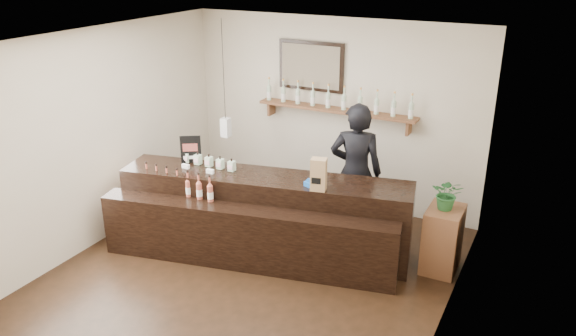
# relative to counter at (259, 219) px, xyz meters

# --- Properties ---
(ground) EXTENTS (5.00, 5.00, 0.00)m
(ground) POSITION_rel_counter_xyz_m (0.16, -0.56, -0.49)
(ground) COLOR black
(ground) RESTS_ON ground
(room_shell) EXTENTS (5.00, 5.00, 5.00)m
(room_shell) POSITION_rel_counter_xyz_m (0.16, -0.56, 1.22)
(room_shell) COLOR beige
(room_shell) RESTS_ON ground
(back_wall_decor) EXTENTS (2.66, 0.96, 1.69)m
(back_wall_decor) POSITION_rel_counter_xyz_m (-0.00, 1.81, 1.27)
(back_wall_decor) COLOR brown
(back_wall_decor) RESTS_ON ground
(counter) EXTENTS (3.75, 1.74, 1.20)m
(counter) POSITION_rel_counter_xyz_m (0.00, 0.00, 0.00)
(counter) COLOR black
(counter) RESTS_ON ground
(promo_sign) EXTENTS (0.24, 0.16, 0.38)m
(promo_sign) POSITION_rel_counter_xyz_m (-1.07, 0.09, 0.74)
(promo_sign) COLOR black
(promo_sign) RESTS_ON counter
(paper_bag) EXTENTS (0.20, 0.17, 0.39)m
(paper_bag) POSITION_rel_counter_xyz_m (0.78, 0.05, 0.74)
(paper_bag) COLOR olive
(paper_bag) RESTS_ON counter
(tape_dispenser) EXTENTS (0.14, 0.08, 0.11)m
(tape_dispenser) POSITION_rel_counter_xyz_m (0.65, 0.07, 0.59)
(tape_dispenser) COLOR blue
(tape_dispenser) RESTS_ON counter
(side_cabinet) EXTENTS (0.41, 0.56, 0.81)m
(side_cabinet) POSITION_rel_counter_xyz_m (2.16, 0.69, -0.08)
(side_cabinet) COLOR brown
(side_cabinet) RESTS_ON ground
(potted_plant) EXTENTS (0.38, 0.34, 0.39)m
(potted_plant) POSITION_rel_counter_xyz_m (2.16, 0.69, 0.52)
(potted_plant) COLOR #255D2A
(potted_plant) RESTS_ON side_cabinet
(shopkeeper) EXTENTS (0.88, 0.69, 2.12)m
(shopkeeper) POSITION_rel_counter_xyz_m (0.90, 0.99, 0.58)
(shopkeeper) COLOR black
(shopkeeper) RESTS_ON ground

